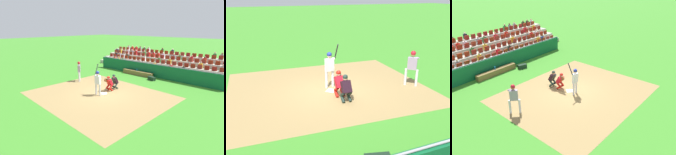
{
  "view_description": "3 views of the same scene",
  "coord_description": "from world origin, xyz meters",
  "views": [
    {
      "loc": [
        -9.46,
        9.5,
        4.98
      ],
      "look_at": [
        0.16,
        -1.08,
        1.04
      ],
      "focal_mm": 29.61,
      "sensor_mm": 36.0,
      "label": 1
    },
    {
      "loc": [
        -3.98,
        -10.57,
        4.67
      ],
      "look_at": [
        0.15,
        -0.56,
        0.87
      ],
      "focal_mm": 39.1,
      "sensor_mm": 36.0,
      "label": 2
    },
    {
      "loc": [
        11.06,
        8.22,
        7.49
      ],
      "look_at": [
        0.31,
        -0.27,
        1.08
      ],
      "focal_mm": 35.87,
      "sensor_mm": 36.0,
      "label": 3
    }
  ],
  "objects": [
    {
      "name": "on_deck_batter",
      "position": [
        4.15,
        -0.89,
        1.16
      ],
      "size": [
        0.58,
        0.57,
        1.88
      ],
      "color": "silver",
      "rests_on": "ground_plane"
    },
    {
      "name": "catcher_crouching",
      "position": [
        0.15,
        -0.71,
        0.71
      ],
      "size": [
        0.46,
        0.71,
        1.27
      ],
      "color": "#AE180F",
      "rests_on": "ground_plane"
    },
    {
      "name": "dugout_bench",
      "position": [
        1.36,
        -6.42,
        0.22
      ],
      "size": [
        3.6,
        0.4,
        0.44
      ],
      "primitive_type": "cube",
      "color": "brown",
      "rests_on": "ground_plane"
    },
    {
      "name": "water_bottle_on_bench",
      "position": [
        1.46,
        -6.45,
        0.56
      ],
      "size": [
        0.07,
        0.07,
        0.25
      ],
      "primitive_type": "cylinder",
      "color": "blue",
      "rests_on": "dugout_bench"
    },
    {
      "name": "infield_dirt_patch",
      "position": [
        0.0,
        0.5,
        0.0
      ],
      "size": [
        10.17,
        8.45,
        0.01
      ],
      "primitive_type": "cube",
      "rotation": [
        0.0,
        0.0,
        -0.05
      ],
      "color": "olive",
      "rests_on": "ground_plane"
    },
    {
      "name": "dugout_wall",
      "position": [
        0.0,
        -6.97,
        0.65
      ],
      "size": [
        13.85,
        0.24,
        1.36
      ],
      "color": "#0E552D",
      "rests_on": "ground_plane"
    },
    {
      "name": "equipment_duffel_bag",
      "position": [
        -0.77,
        -5.74,
        0.17
      ],
      "size": [
        0.81,
        0.54,
        0.34
      ],
      "primitive_type": "cube",
      "rotation": [
        0.0,
        0.0,
        -0.26
      ],
      "color": "black",
      "rests_on": "ground_plane"
    },
    {
      "name": "ground_plane",
      "position": [
        0.0,
        0.0,
        0.0
      ],
      "size": [
        160.0,
        160.0,
        0.0
      ],
      "primitive_type": "plane",
      "color": "#377F24"
    },
    {
      "name": "home_plate_marker",
      "position": [
        0.0,
        0.0,
        0.02
      ],
      "size": [
        0.62,
        0.62,
        0.02
      ],
      "primitive_type": "cube",
      "rotation": [
        0.0,
        0.0,
        0.79
      ],
      "color": "white",
      "rests_on": "infield_dirt_patch"
    },
    {
      "name": "home_plate_umpire",
      "position": [
        0.17,
        -1.41,
        0.69
      ],
      "size": [
        0.47,
        0.49,
        1.27
      ],
      "color": "#1C2C25",
      "rests_on": "ground_plane"
    },
    {
      "name": "bleacher_stand",
      "position": [
        0.02,
        -11.24,
        0.66
      ],
      "size": [
        18.68,
        4.13,
        2.39
      ],
      "color": "#A3A390",
      "rests_on": "ground_plane"
    },
    {
      "name": "batter_at_plate",
      "position": [
        0.13,
        0.52,
        1.17
      ],
      "size": [
        0.61,
        0.52,
        2.31
      ],
      "color": "silver",
      "rests_on": "ground_plane"
    }
  ]
}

